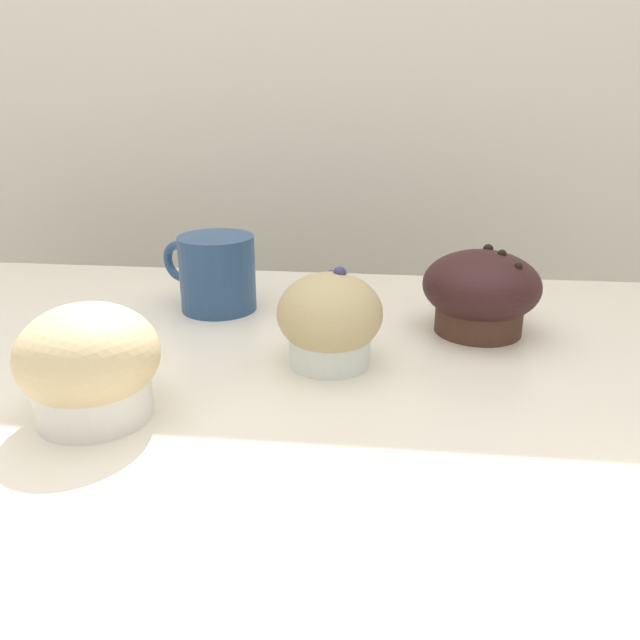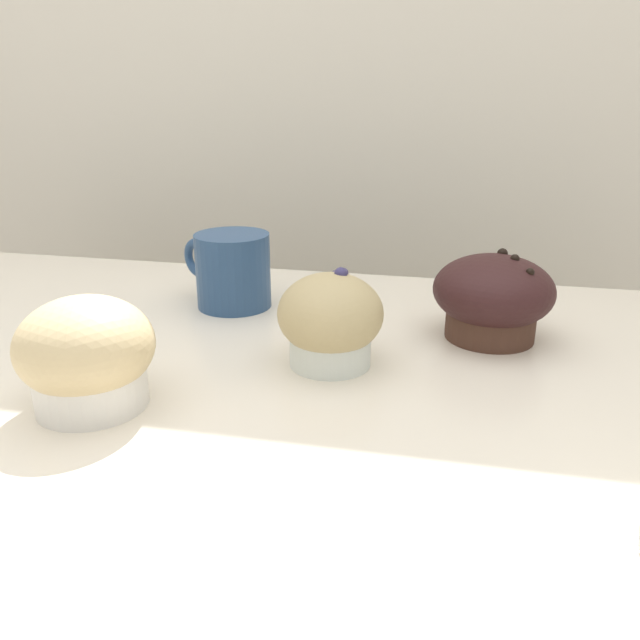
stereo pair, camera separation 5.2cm
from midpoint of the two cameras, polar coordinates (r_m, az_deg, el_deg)
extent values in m
cube|color=beige|center=(1.14, 1.92, 7.91)|extent=(3.20, 0.10, 1.80)
cylinder|color=#462B20|center=(0.66, 17.57, 0.48)|extent=(0.09, 0.09, 0.05)
ellipsoid|color=#311818|center=(0.65, 17.80, 2.57)|extent=(0.12, 0.12, 0.07)
sphere|color=black|center=(0.62, 20.96, 4.07)|extent=(0.01, 0.01, 0.01)
sphere|color=black|center=(0.66, 18.54, 5.76)|extent=(0.01, 0.01, 0.01)
sphere|color=black|center=(0.64, 19.64, 5.26)|extent=(0.01, 0.01, 0.01)
cylinder|color=white|center=(0.52, -17.63, -4.96)|extent=(0.09, 0.09, 0.05)
ellipsoid|color=#D5BA85|center=(0.50, -17.94, -2.30)|extent=(0.11, 0.11, 0.08)
cylinder|color=silver|center=(0.57, 3.57, -1.80)|extent=(0.07, 0.07, 0.05)
ellipsoid|color=tan|center=(0.56, 3.62, 0.55)|extent=(0.10, 0.10, 0.07)
sphere|color=navy|center=(0.56, 4.81, 4.26)|extent=(0.01, 0.01, 0.01)
sphere|color=navy|center=(0.58, 3.96, 4.12)|extent=(0.01, 0.01, 0.01)
sphere|color=navy|center=(0.55, 4.62, 4.19)|extent=(0.01, 0.01, 0.01)
cylinder|color=navy|center=(0.72, -5.89, 4.49)|extent=(0.09, 0.09, 0.08)
torus|color=navy|center=(0.76, -9.14, 5.59)|extent=(0.05, 0.03, 0.05)
cylinder|color=black|center=(0.71, -6.01, 7.48)|extent=(0.07, 0.07, 0.01)
camera|label=1|loc=(0.03, -87.32, 1.00)|focal=35.00mm
camera|label=2|loc=(0.03, 92.68, -1.00)|focal=35.00mm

